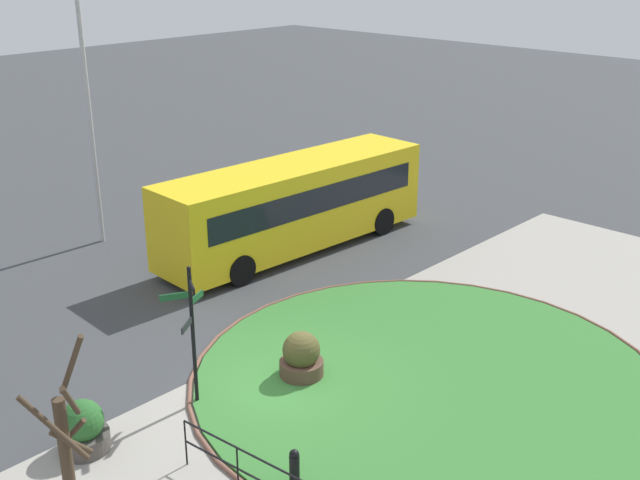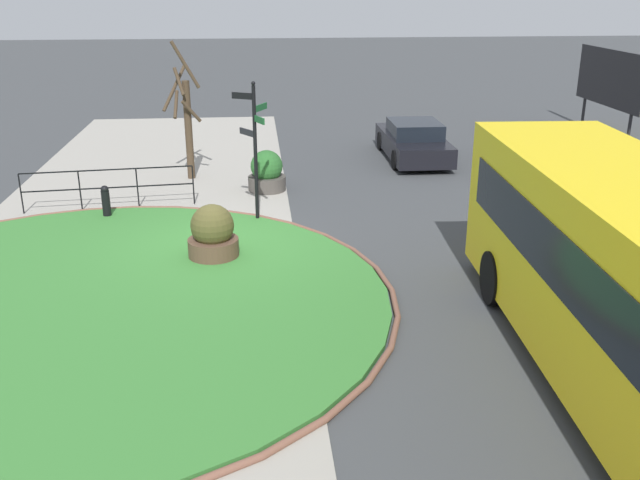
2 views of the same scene
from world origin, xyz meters
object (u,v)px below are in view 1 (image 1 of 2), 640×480
object	(u,v)px
signpost_directional	(191,326)
planter_kerbside	(83,429)
bollard_foreground	(294,468)
street_tree_bare	(68,455)
lamppost_tall	(89,107)
planter_near_signpost	(301,358)
bus_yellow	(294,204)

from	to	relation	value
signpost_directional	planter_kerbside	world-z (taller)	signpost_directional
bollard_foreground	street_tree_bare	xyz separation A→B (m)	(-3.69, 1.77, 1.37)
planter_kerbside	street_tree_bare	world-z (taller)	street_tree_bare
planter_kerbside	street_tree_bare	distance (m)	3.04
bollard_foreground	lamppost_tall	world-z (taller)	lamppost_tall
planter_near_signpost	planter_kerbside	size ratio (longest dim) A/B	1.06
signpost_directional	planter_near_signpost	size ratio (longest dim) A/B	2.79
lamppost_tall	planter_kerbside	bearing A→B (deg)	-123.64
bollard_foreground	planter_kerbside	world-z (taller)	planter_kerbside
bus_yellow	street_tree_bare	bearing A→B (deg)	-147.32
signpost_directional	planter_kerbside	size ratio (longest dim) A/B	2.95
planter_near_signpost	planter_kerbside	distance (m)	5.36
signpost_directional	bollard_foreground	world-z (taller)	signpost_directional
signpost_directional	planter_near_signpost	distance (m)	3.06
signpost_directional	lamppost_tall	world-z (taller)	lamppost_tall
lamppost_tall	street_tree_bare	distance (m)	15.63
planter_kerbside	street_tree_bare	bearing A→B (deg)	-123.25
lamppost_tall	street_tree_bare	bearing A→B (deg)	-123.57
bus_yellow	lamppost_tall	world-z (taller)	lamppost_tall
signpost_directional	bus_yellow	bearing A→B (deg)	32.01
bus_yellow	bollard_foreground	bearing A→B (deg)	-132.00
lamppost_tall	planter_near_signpost	size ratio (longest dim) A/B	7.27
bollard_foreground	planter_near_signpost	world-z (taller)	planter_near_signpost
street_tree_bare	bus_yellow	bearing A→B (deg)	29.87
street_tree_bare	lamppost_tall	bearing A→B (deg)	56.43
signpost_directional	street_tree_bare	distance (m)	4.65
bus_yellow	street_tree_bare	size ratio (longest dim) A/B	2.53
signpost_directional	planter_near_signpost	world-z (taller)	signpost_directional
bollard_foreground	planter_kerbside	size ratio (longest dim) A/B	0.75
signpost_directional	street_tree_bare	world-z (taller)	street_tree_bare
bus_yellow	planter_near_signpost	xyz separation A→B (m)	(-5.97, -6.25, -1.09)
signpost_directional	planter_kerbside	xyz separation A→B (m)	(-2.69, 0.31, -1.50)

